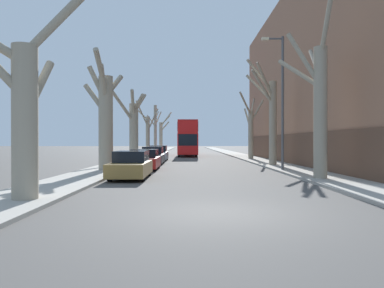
# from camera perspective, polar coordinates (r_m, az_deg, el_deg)

# --- Properties ---
(ground_plane) EXTENTS (300.00, 300.00, 0.00)m
(ground_plane) POSITION_cam_1_polar(r_m,az_deg,el_deg) (9.96, 3.84, -10.46)
(ground_plane) COLOR #4C4947
(sidewalk_left) EXTENTS (2.74, 120.00, 0.12)m
(sidewalk_left) POSITION_cam_1_polar(r_m,az_deg,el_deg) (60.01, -5.78, -1.38)
(sidewalk_left) COLOR #A39E93
(sidewalk_left) RESTS_ON ground
(sidewalk_right) EXTENTS (2.74, 120.00, 0.12)m
(sidewalk_right) POSITION_cam_1_polar(r_m,az_deg,el_deg) (60.17, 5.91, -1.37)
(sidewalk_right) COLOR #A39E93
(sidewalk_right) RESTS_ON ground
(building_facade_right) EXTENTS (10.08, 34.88, 14.60)m
(building_facade_right) POSITION_cam_1_polar(r_m,az_deg,el_deg) (35.43, 21.59, 9.13)
(building_facade_right) COLOR #93664C
(building_facade_right) RESTS_ON ground
(street_tree_left_0) EXTENTS (4.70, 2.34, 7.31)m
(street_tree_left_0) POSITION_cam_1_polar(r_m,az_deg,el_deg) (12.51, -24.05, 5.18)
(street_tree_left_0) COLOR gray
(street_tree_left_0) RESTS_ON ground
(street_tree_left_1) EXTENTS (2.48, 3.76, 7.13)m
(street_tree_left_1) POSITION_cam_1_polar(r_m,az_deg,el_deg) (23.78, -13.12, 4.16)
(street_tree_left_1) COLOR gray
(street_tree_left_1) RESTS_ON ground
(street_tree_left_2) EXTENTS (2.95, 3.94, 6.56)m
(street_tree_left_2) POSITION_cam_1_polar(r_m,az_deg,el_deg) (35.04, -8.90, 2.57)
(street_tree_left_2) COLOR gray
(street_tree_left_2) RESTS_ON ground
(street_tree_left_3) EXTENTS (3.18, 2.19, 6.87)m
(street_tree_left_3) POSITION_cam_1_polar(r_m,az_deg,el_deg) (46.69, -6.83, 1.71)
(street_tree_left_3) COLOR gray
(street_tree_left_3) RESTS_ON ground
(street_tree_left_4) EXTENTS (2.22, 2.08, 7.46)m
(street_tree_left_4) POSITION_cam_1_polar(r_m,az_deg,el_deg) (57.56, -5.61, 2.39)
(street_tree_left_4) COLOR gray
(street_tree_left_4) RESTS_ON ground
(street_tree_left_5) EXTENTS (2.37, 1.87, 7.36)m
(street_tree_left_5) POSITION_cam_1_polar(r_m,az_deg,el_deg) (69.18, -4.65, 1.44)
(street_tree_left_5) COLOR gray
(street_tree_left_5) RESTS_ON ground
(street_tree_right_0) EXTENTS (2.18, 4.24, 8.36)m
(street_tree_right_0) POSITION_cam_1_polar(r_m,az_deg,el_deg) (19.09, 18.73, 5.93)
(street_tree_right_0) COLOR gray
(street_tree_right_0) RESTS_ON ground
(street_tree_right_1) EXTENTS (2.39, 2.14, 8.11)m
(street_tree_right_1) POSITION_cam_1_polar(r_m,az_deg,el_deg) (29.06, 11.92, 4.19)
(street_tree_right_1) COLOR gray
(street_tree_right_1) RESTS_ON ground
(street_tree_right_2) EXTENTS (2.94, 4.44, 6.71)m
(street_tree_right_2) POSITION_cam_1_polar(r_m,az_deg,el_deg) (39.04, 8.93, 2.17)
(street_tree_right_2) COLOR gray
(street_tree_right_2) RESTS_ON ground
(double_decker_bus) EXTENTS (2.47, 12.00, 4.47)m
(double_decker_bus) POSITION_cam_1_polar(r_m,az_deg,el_deg) (49.38, -0.64, 1.12)
(double_decker_bus) COLOR red
(double_decker_bus) RESTS_ON ground
(parked_car_0) EXTENTS (1.78, 4.56, 1.39)m
(parked_car_0) POSITION_cam_1_polar(r_m,az_deg,el_deg) (19.32, -9.28, -3.23)
(parked_car_0) COLOR olive
(parked_car_0) RESTS_ON ground
(parked_car_1) EXTENTS (1.89, 4.24, 1.36)m
(parked_car_1) POSITION_cam_1_polar(r_m,az_deg,el_deg) (25.09, -7.28, -2.43)
(parked_car_1) COLOR maroon
(parked_car_1) RESTS_ON ground
(parked_car_2) EXTENTS (1.79, 4.25, 1.45)m
(parked_car_2) POSITION_cam_1_polar(r_m,az_deg,el_deg) (31.13, -5.99, -1.83)
(parked_car_2) COLOR #4C5156
(parked_car_2) RESTS_ON ground
(parked_car_3) EXTENTS (1.78, 4.30, 1.50)m
(parked_car_3) POSITION_cam_1_polar(r_m,az_deg,el_deg) (36.96, -5.15, -1.45)
(parked_car_3) COLOR #9EA3AD
(parked_car_3) RESTS_ON ground
(lamp_post) EXTENTS (1.40, 0.20, 8.44)m
(lamp_post) POSITION_cam_1_polar(r_m,az_deg,el_deg) (24.14, 13.43, 7.04)
(lamp_post) COLOR #4C4F54
(lamp_post) RESTS_ON ground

